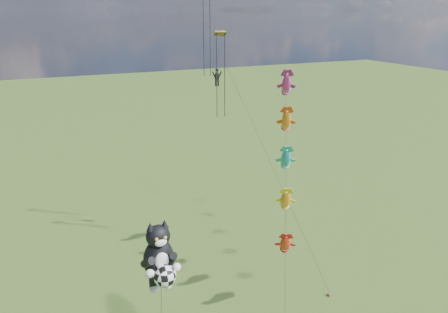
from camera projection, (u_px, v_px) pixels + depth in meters
name	position (u px, v px, depth m)	size (l,w,h in m)	color
cat_kite_rig	(160.00, 258.00, 27.22)	(2.48, 4.06, 11.00)	brown
fish_windsock_rig	(286.00, 159.00, 36.84)	(7.97, 13.95, 20.07)	brown
parafoil_rig	(219.00, 68.00, 42.24)	(5.15, 16.96, 24.84)	brown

